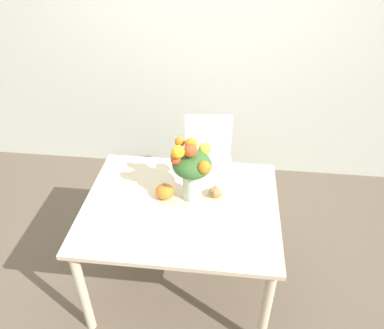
{
  "coord_description": "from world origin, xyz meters",
  "views": [
    {
      "loc": [
        0.27,
        -1.76,
        2.36
      ],
      "look_at": [
        0.06,
        0.08,
        1.03
      ],
      "focal_mm": 35.0,
      "sensor_mm": 36.0,
      "label": 1
    }
  ],
  "objects_px": {
    "pumpkin": "(165,191)",
    "turkey_figurine": "(215,191)",
    "dining_chair_near_window": "(208,166)",
    "flower_vase": "(192,167)"
  },
  "relations": [
    {
      "from": "pumpkin",
      "to": "turkey_figurine",
      "type": "height_order",
      "value": "pumpkin"
    },
    {
      "from": "pumpkin",
      "to": "turkey_figurine",
      "type": "distance_m",
      "value": 0.33
    },
    {
      "from": "pumpkin",
      "to": "turkey_figurine",
      "type": "xyz_separation_m",
      "value": [
        0.32,
        0.06,
        -0.01
      ]
    },
    {
      "from": "pumpkin",
      "to": "turkey_figurine",
      "type": "bearing_deg",
      "value": 9.82
    },
    {
      "from": "pumpkin",
      "to": "dining_chair_near_window",
      "type": "distance_m",
      "value": 0.89
    },
    {
      "from": "pumpkin",
      "to": "dining_chair_near_window",
      "type": "xyz_separation_m",
      "value": [
        0.23,
        0.79,
        -0.35
      ]
    },
    {
      "from": "flower_vase",
      "to": "turkey_figurine",
      "type": "height_order",
      "value": "flower_vase"
    },
    {
      "from": "turkey_figurine",
      "to": "dining_chair_near_window",
      "type": "relative_size",
      "value": 0.14
    },
    {
      "from": "pumpkin",
      "to": "dining_chair_near_window",
      "type": "relative_size",
      "value": 0.14
    },
    {
      "from": "pumpkin",
      "to": "turkey_figurine",
      "type": "relative_size",
      "value": 0.99
    }
  ]
}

